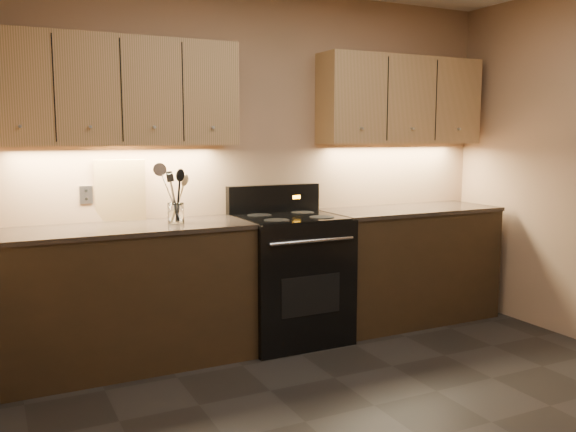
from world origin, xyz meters
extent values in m
cube|color=tan|center=(0.00, 2.00, 1.30)|extent=(4.00, 0.04, 2.60)
cube|color=black|center=(-1.10, 1.70, 0.45)|extent=(1.60, 0.60, 0.90)
cube|color=#3B2E25|center=(-1.10, 1.70, 0.92)|extent=(1.62, 0.62, 0.03)
cube|color=black|center=(1.18, 1.70, 0.45)|extent=(1.44, 0.60, 0.90)
cube|color=#3B2E25|center=(1.18, 1.70, 0.92)|extent=(1.46, 0.62, 0.03)
cube|color=black|center=(0.08, 1.68, 0.46)|extent=(0.76, 0.65, 0.92)
cube|color=black|center=(0.08, 1.68, 0.93)|extent=(0.70, 0.60, 0.01)
cube|color=black|center=(0.08, 1.96, 1.03)|extent=(0.76, 0.07, 0.22)
cube|color=orange|center=(0.26, 1.92, 1.04)|extent=(0.06, 0.00, 0.03)
cylinder|color=silver|center=(0.08, 1.34, 0.80)|extent=(0.65, 0.02, 0.02)
cube|color=black|center=(0.08, 1.35, 0.41)|extent=(0.46, 0.00, 0.28)
cylinder|color=black|center=(-0.10, 1.53, 0.93)|extent=(0.18, 0.18, 0.00)
cylinder|color=black|center=(0.26, 1.53, 0.93)|extent=(0.18, 0.18, 0.00)
cylinder|color=black|center=(-0.10, 1.82, 0.93)|extent=(0.18, 0.18, 0.00)
cylinder|color=black|center=(0.26, 1.82, 0.93)|extent=(0.18, 0.18, 0.00)
cube|color=tan|center=(-1.10, 1.85, 1.80)|extent=(1.60, 0.30, 0.70)
cube|color=tan|center=(1.18, 1.85, 1.80)|extent=(1.44, 0.30, 0.70)
cube|color=#B2B5BA|center=(-1.30, 1.99, 1.12)|extent=(0.08, 0.01, 0.12)
cylinder|color=white|center=(-0.76, 1.71, 1.00)|extent=(0.14, 0.14, 0.14)
cylinder|color=white|center=(-0.76, 1.71, 0.94)|extent=(0.11, 0.11, 0.02)
cube|color=tan|center=(-1.08, 1.97, 1.14)|extent=(0.34, 0.13, 0.43)
camera|label=1|loc=(-1.89, -2.27, 1.52)|focal=38.00mm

